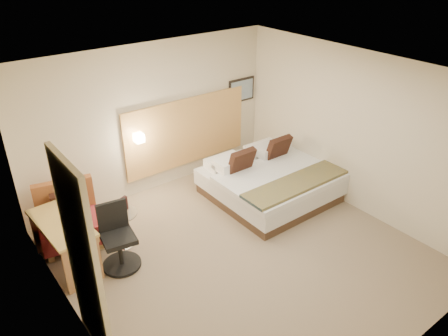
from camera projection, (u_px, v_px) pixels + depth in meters
floor at (241, 253)px, 6.56m from camera, size 4.80×5.00×0.02m
ceiling at (245, 77)px, 5.28m from camera, size 4.80×5.00×0.02m
wall_back at (152, 120)px, 7.68m from camera, size 4.80×0.02×2.70m
wall_front at (410, 276)px, 4.17m from camera, size 4.80×0.02×2.70m
wall_left at (68, 242)px, 4.63m from camera, size 0.02×5.00×2.70m
wall_right at (355, 132)px, 7.21m from camera, size 0.02×5.00×2.70m
headboard_panel at (187, 132)px, 8.21m from camera, size 2.60×0.04×1.30m
art_frame at (241, 90)px, 8.67m from camera, size 0.62×0.03×0.47m
art_canvas at (242, 90)px, 8.65m from camera, size 0.54×0.01×0.39m
lamp_arm at (137, 137)px, 7.52m from camera, size 0.02×0.12×0.02m
lamp_shade at (139, 138)px, 7.48m from camera, size 0.15×0.15×0.15m
curtain at (83, 262)px, 4.54m from camera, size 0.06×0.90×2.42m
bottle_a at (113, 209)px, 6.38m from camera, size 0.08×0.08×0.21m
menu_folder at (124, 204)px, 6.48m from camera, size 0.14×0.10×0.23m
bed at (269, 181)px, 7.83m from camera, size 2.05×1.96×0.98m
lounge_chair at (69, 220)px, 6.67m from camera, size 1.04×0.95×0.93m
side_table at (122, 227)px, 6.59m from camera, size 0.67×0.67×0.58m
desk at (64, 231)px, 6.06m from camera, size 0.63×1.24×0.75m
desk_chair at (118, 242)px, 6.16m from camera, size 0.63×0.63×0.97m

